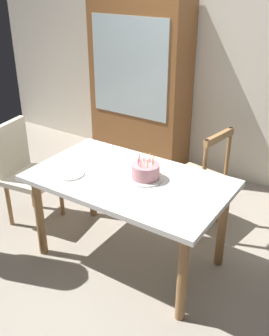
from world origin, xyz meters
name	(u,v)px	position (x,y,z in m)	size (l,w,h in m)	color
ground	(129,257)	(0.00, 0.00, 0.00)	(6.40, 6.40, 0.00)	#9E9384
back_wall	(229,60)	(0.00, 1.85, 1.30)	(6.40, 0.10, 2.60)	silver
dining_table	(129,190)	(0.00, 0.00, 0.65)	(1.49, 0.88, 0.75)	white
birthday_cake	(146,172)	(0.11, 0.06, 0.81)	(0.28, 0.28, 0.19)	silver
plate_near_celebrant	(70,174)	(-0.41, -0.20, 0.75)	(0.22, 0.22, 0.01)	white
plate_far_side	(135,165)	(-0.07, 0.20, 0.75)	(0.22, 0.22, 0.01)	white
fork_near_celebrant	(54,169)	(-0.57, -0.21, 0.75)	(0.18, 0.02, 0.01)	silver
fork_far_side	(118,161)	(-0.23, 0.19, 0.75)	(0.18, 0.02, 0.01)	silver
chair_spindle_back	(198,180)	(0.23, 0.75, 0.46)	(0.51, 0.51, 0.95)	tan
chair_upholstered	(24,168)	(-1.13, -0.03, 0.53)	(0.50, 0.50, 0.95)	beige
china_cabinet	(140,86)	(-0.89, 1.56, 0.95)	(1.10, 0.45, 1.90)	brown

